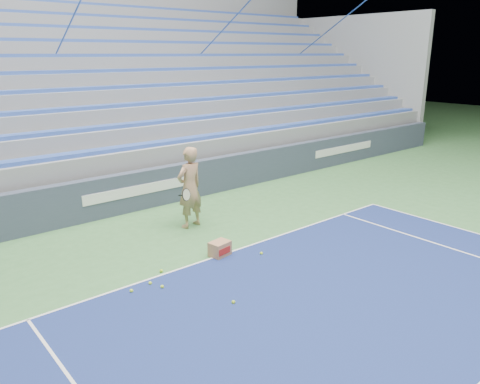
{
  "coord_description": "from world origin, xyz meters",
  "views": [
    {
      "loc": [
        -5.76,
        4.43,
        4.23
      ],
      "look_at": [
        0.86,
        12.38,
        1.15
      ],
      "focal_mm": 35.0,
      "sensor_mm": 36.0,
      "label": 1
    }
  ],
  "objects": [
    {
      "name": "tennis_ball_1",
      "position": [
        0.61,
        11.36,
        0.03
      ],
      "size": [
        0.07,
        0.07,
        0.07
      ],
      "primitive_type": "sphere",
      "color": "#B9E82F",
      "rests_on": "ground"
    },
    {
      "name": "tennis_ball_5",
      "position": [
        -1.94,
        11.69,
        0.03
      ],
      "size": [
        0.07,
        0.07,
        0.07
      ],
      "primitive_type": "sphere",
      "color": "#B9E82F",
      "rests_on": "ground"
    },
    {
      "name": "tennis_ball_2",
      "position": [
        -1.17,
        10.13,
        0.03
      ],
      "size": [
        0.07,
        0.07,
        0.07
      ],
      "primitive_type": "sphere",
      "color": "#B9E82F",
      "rests_on": "ground"
    },
    {
      "name": "sponsor_barrier",
      "position": [
        0.0,
        15.88,
        0.55
      ],
      "size": [
        30.0,
        0.32,
        1.1
      ],
      "color": "#363F52",
      "rests_on": "ground"
    },
    {
      "name": "tennis_player",
      "position": [
        0.41,
        13.8,
        1.03
      ],
      "size": [
        1.01,
        0.92,
        2.05
      ],
      "color": "tan",
      "rests_on": "ground"
    },
    {
      "name": "ball_box",
      "position": [
        -0.11,
        11.9,
        0.16
      ],
      "size": [
        0.48,
        0.4,
        0.32
      ],
      "color": "#A3734E",
      "rests_on": "ground"
    },
    {
      "name": "tennis_ball_0",
      "position": [
        -2.36,
        11.64,
        0.03
      ],
      "size": [
        0.07,
        0.07,
        0.07
      ],
      "primitive_type": "sphere",
      "color": "#B9E82F",
      "rests_on": "ground"
    },
    {
      "name": "bleachers",
      "position": [
        0.0,
        21.6,
        2.36
      ],
      "size": [
        31.0,
        9.15,
        7.3
      ],
      "color": "gray",
      "rests_on": "ground"
    },
    {
      "name": "tennis_ball_3",
      "position": [
        -1.51,
        12.01,
        0.03
      ],
      "size": [
        0.07,
        0.07,
        0.07
      ],
      "primitive_type": "sphere",
      "color": "#B9E82F",
      "rests_on": "ground"
    },
    {
      "name": "tennis_ball_4",
      "position": [
        -1.84,
        11.42,
        0.03
      ],
      "size": [
        0.07,
        0.07,
        0.07
      ],
      "primitive_type": "sphere",
      "color": "#B9E82F",
      "rests_on": "ground"
    }
  ]
}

